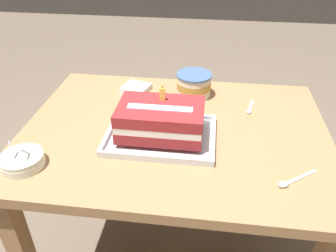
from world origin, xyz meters
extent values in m
cube|color=#9E754C|center=(0.00, 0.00, 0.73)|extent=(1.07, 0.80, 0.04)
cube|color=#9E754C|center=(-0.48, 0.34, 0.35)|extent=(0.06, 0.06, 0.71)
cube|color=#9E754C|center=(0.48, 0.34, 0.35)|extent=(0.06, 0.06, 0.71)
cube|color=silver|center=(-0.04, -0.06, 0.75)|extent=(0.36, 0.27, 0.01)
cube|color=silver|center=(-0.04, -0.19, 0.76)|extent=(0.36, 0.01, 0.02)
cube|color=silver|center=(-0.04, 0.07, 0.76)|extent=(0.36, 0.01, 0.02)
cube|color=silver|center=(-0.22, -0.06, 0.76)|extent=(0.01, 0.24, 0.02)
cube|color=silver|center=(0.14, -0.06, 0.76)|extent=(0.01, 0.24, 0.02)
cube|color=maroon|center=(-0.04, -0.06, 0.79)|extent=(0.28, 0.18, 0.04)
cube|color=white|center=(-0.04, -0.06, 0.82)|extent=(0.28, 0.18, 0.02)
cube|color=maroon|center=(-0.04, -0.06, 0.85)|extent=(0.28, 0.18, 0.04)
cube|color=beige|center=(-0.04, -0.07, 0.87)|extent=(0.21, 0.03, 0.00)
cube|color=#EFC64C|center=(-0.04, -0.02, 0.89)|extent=(0.02, 0.01, 0.04)
ellipsoid|color=yellow|center=(-0.04, -0.02, 0.92)|extent=(0.01, 0.01, 0.01)
cylinder|color=silver|center=(-0.43, -0.26, 0.76)|extent=(0.13, 0.13, 0.02)
cylinder|color=silver|center=(-0.43, -0.26, 0.77)|extent=(0.13, 0.13, 0.02)
cylinder|color=silver|center=(-0.41, -0.26, 0.80)|extent=(0.01, 0.05, 0.06)
cylinder|color=silver|center=(-0.45, -0.27, 0.80)|extent=(0.03, 0.04, 0.07)
cylinder|color=silver|center=(0.05, 0.26, 0.79)|extent=(0.14, 0.14, 0.09)
cylinder|color=#B78938|center=(0.05, 0.26, 0.79)|extent=(0.14, 0.14, 0.03)
cylinder|color=#4767A0|center=(0.05, 0.26, 0.84)|extent=(0.14, 0.14, 0.01)
ellipsoid|color=silver|center=(0.27, 0.14, 0.75)|extent=(0.02, 0.03, 0.01)
cube|color=silver|center=(0.28, 0.20, 0.75)|extent=(0.03, 0.09, 0.00)
ellipsoid|color=silver|center=(0.34, -0.25, 0.75)|extent=(0.04, 0.04, 0.01)
cube|color=silver|center=(0.40, -0.20, 0.75)|extent=(0.10, 0.08, 0.00)
cube|color=white|center=(-0.20, 0.27, 0.76)|extent=(0.13, 0.12, 0.02)
camera|label=1|loc=(0.11, -0.99, 1.41)|focal=36.34mm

